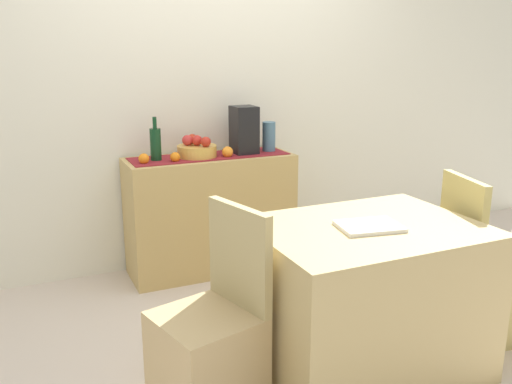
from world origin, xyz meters
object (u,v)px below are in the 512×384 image
at_px(wine_bottle, 156,144).
at_px(coffee_maker, 244,130).
at_px(open_book, 369,226).
at_px(chair_near_window, 210,353).
at_px(sideboard_console, 211,214).
at_px(fruit_bowl, 197,151).
at_px(dining_table, 364,298).
at_px(ceramic_vase, 269,137).
at_px(chair_by_corner, 483,289).

bearing_deg(wine_bottle, coffee_maker, 0.00).
bearing_deg(open_book, chair_near_window, -172.89).
distance_m(sideboard_console, chair_near_window, 1.58).
xyz_separation_m(sideboard_console, chair_near_window, (-0.54, -1.48, -0.15)).
bearing_deg(open_book, wine_bottle, 121.70).
relative_size(fruit_bowl, chair_near_window, 0.30).
distance_m(sideboard_console, fruit_bowl, 0.47).
xyz_separation_m(wine_bottle, open_book, (0.61, -1.52, -0.19)).
bearing_deg(fruit_bowl, sideboard_console, 0.00).
bearing_deg(chair_near_window, coffee_maker, 61.79).
bearing_deg(wine_bottle, fruit_bowl, 0.00).
bearing_deg(dining_table, open_book, -116.31).
bearing_deg(wine_bottle, open_book, -68.26).
relative_size(dining_table, chair_near_window, 1.17).
bearing_deg(dining_table, wine_bottle, 112.75).
bearing_deg(dining_table, ceramic_vase, 82.47).
xyz_separation_m(wine_bottle, chair_near_window, (-0.17, -1.48, -0.67)).
distance_m(coffee_maker, chair_by_corner, 1.83).
height_order(dining_table, chair_by_corner, chair_by_corner).
bearing_deg(sideboard_console, chair_by_corner, -54.88).
xyz_separation_m(fruit_bowl, ceramic_vase, (0.54, 0.00, 0.06)).
relative_size(sideboard_console, ceramic_vase, 5.43).
bearing_deg(open_book, ceramic_vase, 91.98).
bearing_deg(dining_table, sideboard_console, 99.63).
distance_m(wine_bottle, open_book, 1.65).
bearing_deg(chair_near_window, ceramic_vase, 56.34).
bearing_deg(chair_near_window, chair_by_corner, -0.00).
height_order(fruit_bowl, chair_by_corner, fruit_bowl).
distance_m(coffee_maker, ceramic_vase, 0.20).
relative_size(wine_bottle, coffee_maker, 0.87).
bearing_deg(sideboard_console, open_book, -81.21).
distance_m(coffee_maker, chair_near_window, 1.83).
xyz_separation_m(fruit_bowl, open_book, (0.33, -1.52, -0.12)).
bearing_deg(chair_near_window, wine_bottle, 83.57).
xyz_separation_m(ceramic_vase, chair_near_window, (-0.99, -1.48, -0.66)).
xyz_separation_m(sideboard_console, chair_by_corner, (1.04, -1.48, -0.15)).
height_order(sideboard_console, open_book, sideboard_console).
bearing_deg(sideboard_console, wine_bottle, 180.00).
relative_size(fruit_bowl, chair_by_corner, 0.30).
distance_m(wine_bottle, dining_table, 1.71).
xyz_separation_m(coffee_maker, chair_near_window, (-0.80, -1.48, -0.72)).
xyz_separation_m(fruit_bowl, dining_table, (0.34, -1.49, -0.50)).
xyz_separation_m(coffee_maker, dining_table, (-0.00, -1.49, -0.62)).
relative_size(sideboard_console, fruit_bowl, 4.34).
height_order(sideboard_console, dining_table, sideboard_console).
relative_size(wine_bottle, ceramic_vase, 1.36).
bearing_deg(fruit_bowl, wine_bottle, 180.00).
bearing_deg(chair_near_window, fruit_bowl, 73.19).
height_order(sideboard_console, chair_by_corner, chair_by_corner).
bearing_deg(chair_by_corner, ceramic_vase, 111.84).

